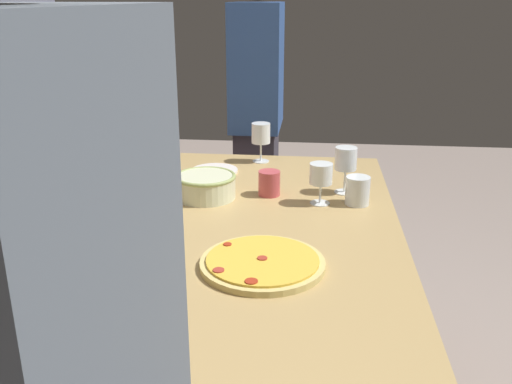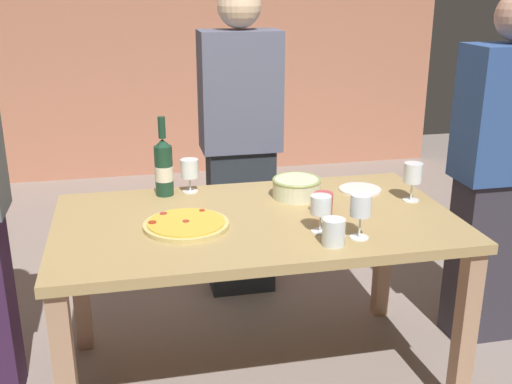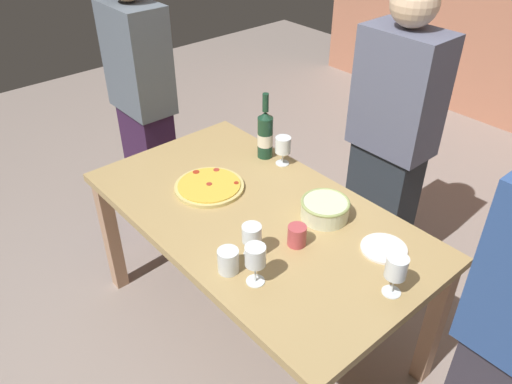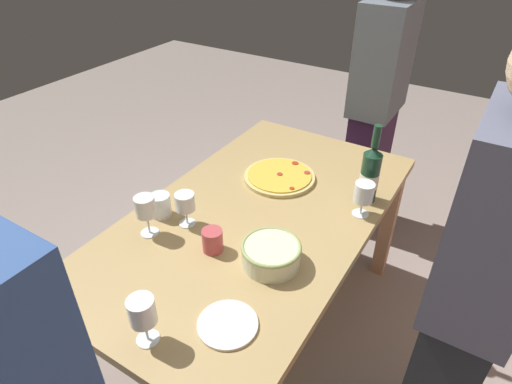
% 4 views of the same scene
% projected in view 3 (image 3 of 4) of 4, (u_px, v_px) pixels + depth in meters
% --- Properties ---
extents(ground_plane, '(8.00, 8.00, 0.00)m').
position_uv_depth(ground_plane, '(256.00, 324.00, 2.68)').
color(ground_plane, gray).
extents(dining_table, '(1.60, 0.90, 0.75)m').
position_uv_depth(dining_table, '(256.00, 228.00, 2.30)').
color(dining_table, tan).
rests_on(dining_table, ground).
extents(pizza, '(0.33, 0.33, 0.03)m').
position_uv_depth(pizza, '(209.00, 186.00, 2.40)').
color(pizza, '#D1BB6E').
rests_on(pizza, dining_table).
extents(serving_bowl, '(0.22, 0.22, 0.09)m').
position_uv_depth(serving_bowl, '(325.00, 208.00, 2.19)').
color(serving_bowl, beige).
rests_on(serving_bowl, dining_table).
extents(wine_bottle, '(0.08, 0.08, 0.35)m').
position_uv_depth(wine_bottle, '(265.00, 134.00, 2.58)').
color(wine_bottle, '#193D29').
rests_on(wine_bottle, dining_table).
extents(wine_glass_near_pizza, '(0.08, 0.08, 0.15)m').
position_uv_depth(wine_glass_near_pizza, '(283.00, 146.00, 2.53)').
color(wine_glass_near_pizza, white).
rests_on(wine_glass_near_pizza, dining_table).
extents(wine_glass_by_bottle, '(0.08, 0.08, 0.17)m').
position_uv_depth(wine_glass_by_bottle, '(396.00, 269.00, 1.78)').
color(wine_glass_by_bottle, white).
rests_on(wine_glass_by_bottle, dining_table).
extents(wine_glass_far_left, '(0.08, 0.08, 0.17)m').
position_uv_depth(wine_glass_far_left, '(255.00, 257.00, 1.82)').
color(wine_glass_far_left, white).
rests_on(wine_glass_far_left, dining_table).
extents(wine_glass_far_right, '(0.08, 0.08, 0.14)m').
position_uv_depth(wine_glass_far_right, '(252.00, 234.00, 1.96)').
color(wine_glass_far_right, white).
rests_on(wine_glass_far_right, dining_table).
extents(cup_amber, '(0.08, 0.08, 0.09)m').
position_uv_depth(cup_amber, '(297.00, 235.00, 2.04)').
color(cup_amber, '#BC484D').
rests_on(cup_amber, dining_table).
extents(cup_ceramic, '(0.08, 0.08, 0.10)m').
position_uv_depth(cup_ceramic, '(228.00, 261.00, 1.91)').
color(cup_ceramic, white).
rests_on(cup_ceramic, dining_table).
extents(side_plate, '(0.19, 0.19, 0.01)m').
position_uv_depth(side_plate, '(384.00, 248.00, 2.04)').
color(side_plate, white).
rests_on(side_plate, dining_table).
extents(person_host, '(0.41, 0.24, 1.65)m').
position_uv_depth(person_host, '(390.00, 143.00, 2.59)').
color(person_host, '#262D34').
rests_on(person_host, ground).
extents(person_guest_left, '(0.39, 0.24, 1.64)m').
position_uv_depth(person_guest_left, '(143.00, 104.00, 2.98)').
color(person_guest_left, '#351C3C').
rests_on(person_guest_left, ground).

